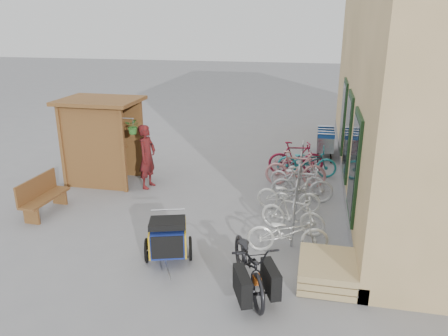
% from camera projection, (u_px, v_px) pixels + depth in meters
% --- Properties ---
extents(ground, '(80.00, 80.00, 0.00)m').
position_uv_depth(ground, '(188.00, 230.00, 9.75)').
color(ground, gray).
extents(kiosk, '(2.49, 1.65, 2.40)m').
position_uv_depth(kiosk, '(99.00, 129.00, 12.17)').
color(kiosk, brown).
rests_on(kiosk, ground).
extents(bike_rack, '(0.05, 5.35, 0.86)m').
position_uv_depth(bike_rack, '(299.00, 179.00, 11.35)').
color(bike_rack, '#A5A8AD').
rests_on(bike_rack, ground).
extents(pallet_stack, '(1.00, 1.20, 0.40)m').
position_uv_depth(pallet_stack, '(327.00, 271.00, 7.79)').
color(pallet_stack, tan).
rests_on(pallet_stack, ground).
extents(bench, '(0.50, 1.47, 0.92)m').
position_uv_depth(bench, '(42.00, 195.00, 10.45)').
color(bench, brown).
rests_on(bench, ground).
extents(shopping_carts, '(0.56, 1.90, 1.01)m').
position_uv_depth(shopping_carts, '(325.00, 139.00, 14.90)').
color(shopping_carts, silver).
rests_on(shopping_carts, ground).
extents(child_trailer, '(1.01, 1.57, 0.91)m').
position_uv_depth(child_trailer, '(168.00, 237.00, 8.39)').
color(child_trailer, '#1C2C9A').
rests_on(child_trailer, ground).
extents(cargo_bike, '(1.41, 2.09, 1.04)m').
position_uv_depth(cargo_bike, '(250.00, 263.00, 7.45)').
color(cargo_bike, black).
rests_on(cargo_bike, ground).
extents(person_kiosk, '(0.51, 0.70, 1.78)m').
position_uv_depth(person_kiosk, '(147.00, 157.00, 11.96)').
color(person_kiosk, maroon).
rests_on(person_kiosk, ground).
extents(bike_0, '(1.68, 0.76, 0.85)m').
position_uv_depth(bike_0, '(288.00, 233.00, 8.71)').
color(bike_0, white).
rests_on(bike_0, ground).
extents(bike_1, '(1.53, 0.81, 0.89)m').
position_uv_depth(bike_1, '(293.00, 214.00, 9.52)').
color(bike_1, white).
rests_on(bike_1, ground).
extents(bike_2, '(1.59, 0.67, 0.82)m').
position_uv_depth(bike_2, '(289.00, 195.00, 10.62)').
color(bike_2, white).
rests_on(bike_2, ground).
extents(bike_3, '(1.59, 0.50, 0.95)m').
position_uv_depth(bike_3, '(302.00, 184.00, 11.11)').
color(bike_3, '#BCBDC1').
rests_on(bike_3, ground).
extents(bike_4, '(1.64, 0.97, 0.81)m').
position_uv_depth(bike_4, '(298.00, 177.00, 11.79)').
color(bike_4, '#BCBDC1').
rests_on(bike_4, ground).
extents(bike_5, '(1.69, 0.48, 1.02)m').
position_uv_depth(bike_5, '(296.00, 169.00, 12.15)').
color(bike_5, '#D4898B').
rests_on(bike_5, ground).
extents(bike_6, '(1.76, 0.63, 0.92)m').
position_uv_depth(bike_6, '(307.00, 161.00, 12.94)').
color(bike_6, teal).
rests_on(bike_6, ground).
extents(bike_7, '(1.72, 0.76, 1.00)m').
position_uv_depth(bike_7, '(296.00, 158.00, 13.16)').
color(bike_7, maroon).
rests_on(bike_7, ground).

